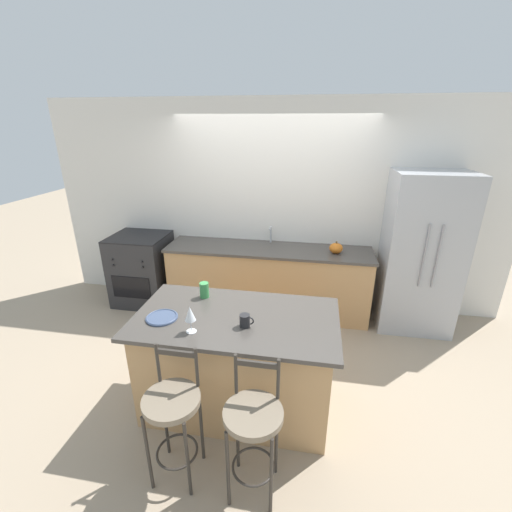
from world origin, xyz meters
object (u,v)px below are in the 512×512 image
Objects in this scene: bar_stool_far at (253,426)px; pumpkin_decoration at (336,248)px; bar_stool_near at (173,412)px; coffee_mug at (245,321)px; refrigerator at (421,253)px; wine_glass at (190,314)px; tumbler_cup at (204,290)px; oven_range at (142,269)px; dinner_plate at (162,317)px.

bar_stool_far is 6.23× the size of pumpkin_decoration.
coffee_mug is (0.38, 0.59, 0.40)m from bar_stool_near.
refrigerator is 3.24m from bar_stool_near.
bar_stool_far is at bearing -73.86° from coffee_mug.
refrigerator is at bearing 42.50° from wine_glass.
tumbler_cup is at bearing -131.26° from pumpkin_decoration.
refrigerator is 3.63m from oven_range.
refrigerator is at bearing 0.14° from oven_range.
bar_stool_far is (-1.58, -2.43, -0.39)m from refrigerator.
refrigerator is 1.88× the size of bar_stool_far.
tumbler_cup reaches higher than pumpkin_decoration.
refrigerator is 2.92m from bar_stool_far.
wine_glass is at bearing -137.50° from refrigerator.
pumpkin_decoration is (1.16, 1.95, -0.11)m from wine_glass.
wine_glass is at bearing 140.57° from bar_stool_far.
coffee_mug is (-0.18, 0.61, 0.40)m from bar_stool_far.
pumpkin_decoration reaches higher than dinner_plate.
wine_glass reaches higher than coffee_mug.
refrigerator reaches higher than pumpkin_decoration.
tumbler_cup is at bearing 122.15° from bar_stool_far.
dinner_plate is 1.58× the size of pumpkin_decoration.
coffee_mug reaches higher than bar_stool_far.
pumpkin_decoration is (1.46, 1.81, 0.04)m from dinner_plate.
dinner_plate is at bearing -128.90° from pumpkin_decoration.
wine_glass is 1.32× the size of pumpkin_decoration.
bar_stool_far is 3.94× the size of dinner_plate.
wine_glass reaches higher than tumbler_cup.
bar_stool_near is 0.81m from coffee_mug.
refrigerator is at bearing 57.00° from bar_stool_far.
oven_range reaches higher than dinner_plate.
dinner_plate is 0.36m from wine_glass.
oven_range is 0.96× the size of bar_stool_far.
oven_range is 2.81m from bar_stool_near.
dinner_plate is 2.25× the size of coffee_mug.
pumpkin_decoration is at bearing 64.31° from bar_stool_near.
oven_range is (-3.60, -0.01, -0.47)m from refrigerator.
tumbler_cup is at bearing -45.36° from oven_range.
pumpkin_decoration is (1.15, 2.39, 0.39)m from bar_stool_near.
bar_stool_near is 8.88× the size of coffee_mug.
bar_stool_near is 1.00× the size of bar_stool_far.
wine_glass reaches higher than bar_stool_near.
bar_stool_near is at bearing -131.55° from refrigerator.
wine_glass is (1.46, -1.95, 0.59)m from oven_range.
wine_glass reaches higher than pumpkin_decoration.
refrigerator reaches higher than bar_stool_near.
bar_stool_near is 7.17× the size of tumbler_cup.
oven_range is at bearing 121.40° from bar_stool_near.
refrigerator reaches higher than coffee_mug.
oven_range is 4.53× the size of wine_glass.
dinner_plate is at bearing -119.49° from tumbler_cup.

